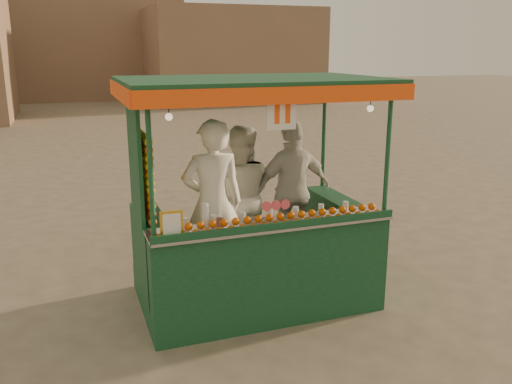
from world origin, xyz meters
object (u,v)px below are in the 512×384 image
object	(u,v)px
juice_cart	(251,236)
vendor_right	(293,191)
vendor_left	(213,203)
vendor_middle	(240,196)

from	to	relation	value
juice_cart	vendor_right	distance (m)	0.92
juice_cart	vendor_right	world-z (taller)	juice_cart
vendor_right	vendor_left	bearing A→B (deg)	13.30
vendor_left	vendor_middle	size ratio (longest dim) A/B	1.09
vendor_left	vendor_middle	distance (m)	0.64
juice_cart	vendor_right	bearing A→B (deg)	33.07
vendor_left	vendor_right	world-z (taller)	vendor_left
vendor_middle	vendor_right	bearing A→B (deg)	-170.91
vendor_middle	vendor_right	world-z (taller)	vendor_right
juice_cart	vendor_middle	world-z (taller)	juice_cart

